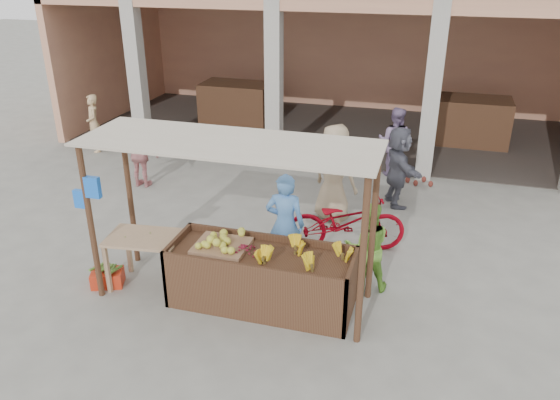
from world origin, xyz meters
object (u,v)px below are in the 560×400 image
(fruit_stall, at_px, (261,280))
(vendor_blue, at_px, (285,221))
(side_table, at_px, (144,245))
(red_crate, at_px, (108,278))
(motorcycle, at_px, (346,221))
(vendor_green, at_px, (367,244))

(fruit_stall, bearing_deg, vendor_blue, 84.70)
(side_table, height_order, red_crate, side_table)
(vendor_blue, relative_size, motorcycle, 0.85)
(side_table, relative_size, vendor_blue, 0.64)
(side_table, xyz_separation_m, motorcycle, (2.66, 1.95, -0.17))
(motorcycle, bearing_deg, red_crate, 105.99)
(vendor_blue, bearing_deg, side_table, 23.65)
(motorcycle, bearing_deg, vendor_blue, 124.69)
(vendor_green, height_order, motorcycle, vendor_green)
(red_crate, bearing_deg, fruit_stall, -16.98)
(fruit_stall, relative_size, motorcycle, 1.24)
(fruit_stall, xyz_separation_m, red_crate, (-2.41, -0.18, -0.28))
(side_table, distance_m, red_crate, 0.87)
(red_crate, bearing_deg, motorcycle, 11.17)
(red_crate, height_order, vendor_blue, vendor_blue)
(side_table, xyz_separation_m, vendor_green, (3.16, 0.88, 0.02))
(red_crate, bearing_deg, side_table, -8.52)
(vendor_green, bearing_deg, fruit_stall, 16.64)
(vendor_blue, relative_size, vendor_green, 1.21)
(fruit_stall, height_order, motorcycle, motorcycle)
(side_table, relative_size, red_crate, 2.46)
(side_table, bearing_deg, red_crate, -174.03)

